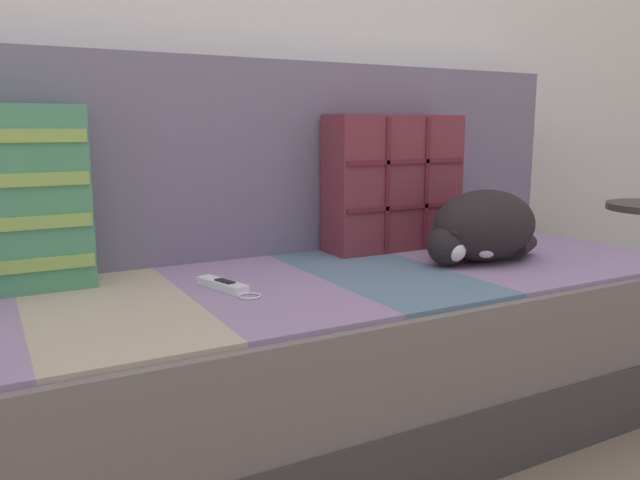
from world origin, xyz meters
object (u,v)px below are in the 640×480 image
at_px(throw_pillow_quilted, 393,183).
at_px(game_remote_far, 224,286).
at_px(sleeping_cat, 482,228).
at_px(couch, 313,353).

relative_size(throw_pillow_quilted, game_remote_far, 2.04).
xyz_separation_m(sleeping_cat, game_remote_far, (-0.70, 0.05, -0.08)).
bearing_deg(couch, sleeping_cat, -9.55).
bearing_deg(sleeping_cat, couch, 170.45).
relative_size(sleeping_cat, game_remote_far, 1.87).
bearing_deg(throw_pillow_quilted, sleeping_cat, -69.74).
distance_m(throw_pillow_quilted, sleeping_cat, 0.30).
bearing_deg(sleeping_cat, game_remote_far, 175.81).
height_order(couch, throw_pillow_quilted, throw_pillow_quilted).
bearing_deg(throw_pillow_quilted, game_remote_far, -160.34).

